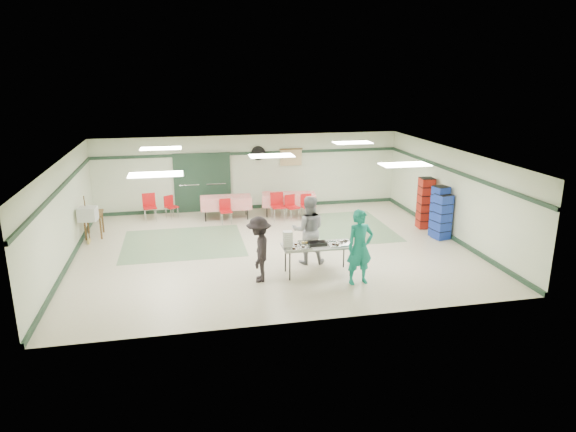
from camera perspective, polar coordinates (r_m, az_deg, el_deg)
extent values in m
plane|color=beige|center=(14.77, -1.75, -3.60)|extent=(11.00, 11.00, 0.00)
plane|color=white|center=(14.10, -1.84, 6.79)|extent=(11.00, 11.00, 0.00)
plane|color=beige|center=(18.71, -4.22, 4.87)|extent=(11.00, 0.00, 11.00)
plane|color=beige|center=(10.18, 2.67, -4.79)|extent=(11.00, 0.00, 11.00)
plane|color=beige|center=(14.51, -23.71, 0.23)|extent=(0.00, 9.00, 9.00)
plane|color=beige|center=(16.23, 17.71, 2.41)|extent=(0.00, 9.00, 9.00)
cube|color=#1C3525|center=(18.56, -4.25, 6.97)|extent=(11.00, 0.06, 0.10)
cube|color=#1C3525|center=(18.98, -4.13, 1.03)|extent=(11.00, 0.06, 0.12)
cube|color=#1C3525|center=(14.34, -23.91, 2.92)|extent=(0.06, 9.00, 0.10)
cube|color=#1C3525|center=(14.87, -23.04, -4.55)|extent=(0.06, 9.00, 0.12)
cube|color=#1C3525|center=(16.07, 17.83, 4.83)|extent=(0.06, 9.00, 0.10)
cube|color=#1C3525|center=(16.55, 17.25, -1.94)|extent=(0.06, 9.00, 0.12)
cube|color=gray|center=(15.52, -11.54, -2.94)|extent=(3.50, 3.00, 0.01)
cube|color=gray|center=(16.82, 6.77, -1.22)|extent=(2.50, 3.50, 0.01)
cube|color=#989A98|center=(18.56, -10.93, 3.58)|extent=(0.90, 0.06, 2.10)
cube|color=#989A98|center=(18.60, -8.00, 3.74)|extent=(0.90, 0.06, 2.10)
cube|color=#1C3525|center=(18.55, -9.48, 3.65)|extent=(2.00, 0.03, 2.15)
cylinder|color=black|center=(18.57, -3.31, 7.00)|extent=(0.50, 0.10, 0.50)
cube|color=tan|center=(18.82, 0.33, 6.52)|extent=(0.80, 0.02, 0.60)
cube|color=#A9AAA5|center=(12.76, 3.34, -3.33)|extent=(1.79, 0.75, 0.04)
cylinder|color=black|center=(12.47, 0.20, -5.63)|extent=(0.04, 0.04, 0.72)
cylinder|color=black|center=(12.83, 6.96, -5.11)|extent=(0.04, 0.04, 0.72)
cylinder|color=black|center=(13.00, -0.29, -4.71)|extent=(0.04, 0.04, 0.72)
cylinder|color=black|center=(13.35, 6.22, -4.24)|extent=(0.04, 0.04, 0.72)
cube|color=silver|center=(12.82, 5.75, -3.14)|extent=(0.57, 0.44, 0.02)
cube|color=silver|center=(12.82, 2.46, -3.07)|extent=(0.56, 0.43, 0.02)
cube|color=silver|center=(12.53, 1.11, -3.51)|extent=(0.63, 0.48, 0.02)
cube|color=black|center=(12.74, 3.25, -3.06)|extent=(0.46, 0.29, 0.08)
cube|color=white|center=(12.54, -0.03, -2.60)|extent=(0.22, 0.20, 0.40)
imported|color=#128271|center=(12.26, 7.99, -3.45)|extent=(0.70, 0.50, 1.82)
imported|color=gray|center=(13.42, 2.28, -1.57)|extent=(0.99, 0.83, 1.81)
imported|color=black|center=(12.34, -3.24, -3.72)|extent=(0.77, 1.13, 1.60)
cube|color=red|center=(17.94, 0.08, 2.43)|extent=(1.95, 1.09, 0.05)
cube|color=red|center=(17.99, 0.08, 1.84)|extent=(1.95, 1.11, 0.40)
cylinder|color=black|center=(17.72, -2.36, 0.98)|extent=(0.04, 0.04, 0.72)
cylinder|color=black|center=(17.79, 2.59, 1.03)|extent=(0.04, 0.04, 0.72)
cylinder|color=black|center=(18.32, -2.37, 1.48)|extent=(0.04, 0.04, 0.72)
cylinder|color=black|center=(18.38, 2.43, 1.53)|extent=(0.04, 0.04, 0.72)
cube|color=red|center=(17.63, -6.94, 2.07)|extent=(1.73, 0.79, 0.05)
cube|color=red|center=(17.68, -6.92, 1.47)|extent=(1.73, 0.81, 0.40)
cylinder|color=black|center=(17.43, -9.17, 0.52)|extent=(0.04, 0.04, 0.72)
cylinder|color=black|center=(17.50, -4.52, 0.75)|extent=(0.04, 0.04, 0.72)
cylinder|color=black|center=(17.98, -9.21, 1.00)|extent=(0.04, 0.04, 0.72)
cylinder|color=black|center=(18.05, -4.70, 1.22)|extent=(0.04, 0.04, 0.72)
cube|color=red|center=(17.40, 0.51, 0.96)|extent=(0.51, 0.51, 0.04)
cube|color=red|center=(17.49, 0.20, 1.78)|extent=(0.39, 0.17, 0.40)
cylinder|color=silver|center=(17.25, 0.34, 0.04)|extent=(0.02, 0.02, 0.42)
cylinder|color=silver|center=(17.42, 1.22, 0.19)|extent=(0.02, 0.02, 0.42)
cylinder|color=silver|center=(17.51, -0.21, 0.29)|extent=(0.02, 0.02, 0.42)
cylinder|color=silver|center=(17.67, 0.66, 0.43)|extent=(0.02, 0.02, 0.42)
cube|color=red|center=(17.29, -1.11, 1.03)|extent=(0.46, 0.46, 0.04)
cube|color=red|center=(17.42, -1.27, 1.96)|extent=(0.44, 0.07, 0.44)
cylinder|color=silver|center=(17.16, -1.53, 0.02)|extent=(0.02, 0.02, 0.46)
cylinder|color=silver|center=(17.24, -0.39, 0.11)|extent=(0.02, 0.02, 0.46)
cylinder|color=silver|center=(17.48, -1.80, 0.33)|extent=(0.02, 0.02, 0.46)
cylinder|color=silver|center=(17.57, -0.69, 0.41)|extent=(0.02, 0.02, 0.46)
cube|color=red|center=(17.52, 2.20, 1.05)|extent=(0.44, 0.44, 0.04)
cube|color=red|center=(17.63, 2.00, 1.87)|extent=(0.40, 0.08, 0.39)
cylinder|color=silver|center=(17.38, 1.89, 0.16)|extent=(0.02, 0.02, 0.41)
cylinder|color=silver|center=(17.49, 2.86, 0.25)|extent=(0.02, 0.02, 0.41)
cylinder|color=silver|center=(17.67, 1.53, 0.42)|extent=(0.02, 0.02, 0.41)
cylinder|color=silver|center=(17.78, 2.49, 0.51)|extent=(0.02, 0.02, 0.41)
cube|color=red|center=(17.08, -6.91, 0.50)|extent=(0.41, 0.41, 0.04)
cube|color=red|center=(17.19, -7.02, 1.32)|extent=(0.38, 0.07, 0.38)
cylinder|color=silver|center=(16.98, -7.31, -0.39)|extent=(0.02, 0.02, 0.40)
cylinder|color=silver|center=(17.02, -6.30, -0.31)|extent=(0.02, 0.02, 0.40)
cylinder|color=silver|center=(17.27, -7.46, -0.11)|extent=(0.02, 0.02, 0.40)
cylinder|color=silver|center=(17.31, -6.47, -0.03)|extent=(0.02, 0.02, 0.40)
cube|color=red|center=(18.06, -12.80, 0.99)|extent=(0.50, 0.50, 0.04)
cube|color=red|center=(18.14, -13.14, 1.68)|extent=(0.32, 0.24, 0.36)
cylinder|color=silver|center=(17.92, -12.87, 0.18)|extent=(0.02, 0.02, 0.38)
cylinder|color=silver|center=(18.08, -12.13, 0.36)|extent=(0.02, 0.02, 0.38)
cylinder|color=silver|center=(18.15, -13.40, 0.34)|extent=(0.02, 0.02, 0.38)
cylinder|color=silver|center=(18.30, -12.66, 0.53)|extent=(0.02, 0.02, 0.38)
cube|color=red|center=(17.88, -15.10, 0.93)|extent=(0.49, 0.49, 0.04)
cube|color=red|center=(18.00, -15.21, 1.80)|extent=(0.43, 0.10, 0.43)
cylinder|color=silver|center=(17.76, -15.53, -0.03)|extent=(0.02, 0.02, 0.45)
cylinder|color=silver|center=(17.79, -14.43, 0.08)|extent=(0.02, 0.02, 0.45)
cylinder|color=silver|center=(18.09, -15.64, 0.25)|extent=(0.02, 0.02, 0.45)
cylinder|color=silver|center=(18.12, -14.56, 0.36)|extent=(0.02, 0.02, 0.45)
cube|color=#1A32A0|center=(16.06, 16.75, -0.07)|extent=(0.50, 0.50, 1.39)
cube|color=#A12610|center=(16.99, 15.00, 1.39)|extent=(0.45, 0.45, 1.65)
cube|color=#1A32A0|center=(16.20, 16.46, 0.45)|extent=(0.48, 0.48, 1.59)
cube|color=brown|center=(16.69, -20.85, 0.24)|extent=(0.59, 0.88, 0.05)
cube|color=brown|center=(16.48, -21.60, -1.37)|extent=(0.05, 0.05, 0.70)
cube|color=brown|center=(16.43, -20.08, -1.27)|extent=(0.05, 0.05, 0.70)
cube|color=brown|center=(17.15, -21.35, -0.69)|extent=(0.05, 0.05, 0.70)
cube|color=brown|center=(17.10, -19.89, -0.59)|extent=(0.05, 0.05, 0.70)
cube|color=#ADAEA9|center=(15.85, -21.36, 0.22)|extent=(0.54, 0.49, 0.39)
cylinder|color=brown|center=(16.12, -21.45, -0.29)|extent=(0.05, 0.23, 1.42)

